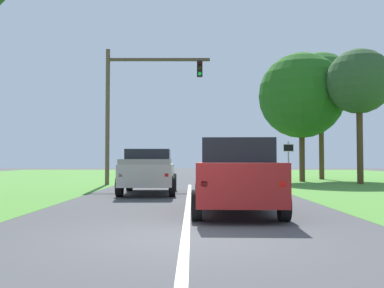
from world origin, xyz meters
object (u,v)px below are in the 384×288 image
pickup_truck_lead (148,171)px  extra_tree_1 (359,82)px  oak_tree_right (301,96)px  red_suv_near (235,174)px  extra_tree_2 (320,84)px  traffic_light (133,97)px  keep_moving_sign (288,157)px

pickup_truck_lead → extra_tree_1: 14.73m
pickup_truck_lead → oak_tree_right: oak_tree_right is taller
red_suv_near → extra_tree_2: 22.33m
oak_tree_right → extra_tree_1: size_ratio=1.06×
oak_tree_right → extra_tree_1: oak_tree_right is taller
traffic_light → keep_moving_sign: bearing=-6.7°
traffic_light → extra_tree_1: 13.39m
oak_tree_right → extra_tree_2: (2.28, 3.28, 1.35)m
extra_tree_1 → red_suv_near: bearing=-122.6°
keep_moving_sign → extra_tree_1: 6.67m
keep_moving_sign → pickup_truck_lead: bearing=-141.9°
extra_tree_2 → red_suv_near: bearing=-112.8°
traffic_light → extra_tree_2: extra_tree_2 is taller
pickup_truck_lead → oak_tree_right: bearing=48.3°
oak_tree_right → pickup_truck_lead: bearing=-131.7°
red_suv_near → extra_tree_2: size_ratio=0.52×
pickup_truck_lead → keep_moving_sign: bearing=38.1°
red_suv_near → pickup_truck_lead: size_ratio=0.96×
keep_moving_sign → extra_tree_2: 10.45m
pickup_truck_lead → oak_tree_right: (9.05, 10.17, 4.71)m
traffic_light → oak_tree_right: oak_tree_right is taller
traffic_light → oak_tree_right: 11.24m
pickup_truck_lead → extra_tree_1: size_ratio=0.63×
keep_moving_sign → oak_tree_right: bearing=67.1°
keep_moving_sign → extra_tree_2: bearing=61.8°
keep_moving_sign → extra_tree_1: (4.62, 1.72, 4.49)m
traffic_light → pickup_truck_lead: bearing=-76.4°
red_suv_near → extra_tree_1: 17.01m
pickup_truck_lead → extra_tree_1: extra_tree_1 is taller
pickup_truck_lead → traffic_light: size_ratio=0.65×
extra_tree_1 → extra_tree_2: extra_tree_2 is taller
oak_tree_right → keep_moving_sign: bearing=-112.9°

